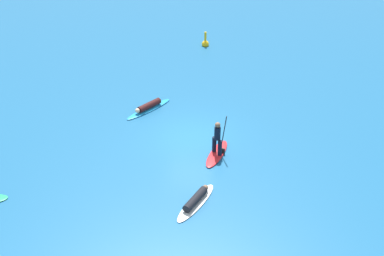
% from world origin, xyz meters
% --- Properties ---
extents(ground_plane, '(120.00, 120.00, 0.00)m').
position_xyz_m(ground_plane, '(0.00, 0.00, 0.00)').
color(ground_plane, '#195684').
rests_on(ground_plane, ground).
extents(surfer_on_blue_board, '(2.17, 3.02, 0.44)m').
position_xyz_m(surfer_on_blue_board, '(-2.89, 2.31, 0.17)').
color(surfer_on_blue_board, '#1E8CD1').
rests_on(surfer_on_blue_board, ground_plane).
extents(surfer_on_white_board, '(1.54, 2.87, 0.42)m').
position_xyz_m(surfer_on_white_board, '(1.12, -5.14, 0.17)').
color(surfer_on_white_board, white).
rests_on(surfer_on_white_board, ground_plane).
extents(surfer_on_red_board, '(1.10, 2.55, 2.12)m').
position_xyz_m(surfer_on_red_board, '(1.48, -1.40, 0.46)').
color(surfer_on_red_board, red).
rests_on(surfer_on_red_board, ground_plane).
extents(marker_buoy, '(0.52, 0.52, 1.16)m').
position_xyz_m(marker_buoy, '(-1.29, 12.29, 0.19)').
color(marker_buoy, yellow).
rests_on(marker_buoy, ground_plane).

